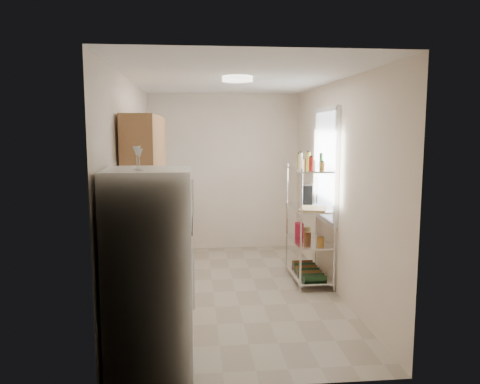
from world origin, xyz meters
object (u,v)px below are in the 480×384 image
object	(u,v)px
cutting_board	(313,209)
refrigerator	(150,270)
espresso_machine	(307,193)
frying_pan_large	(159,211)
rice_cooker	(160,209)

from	to	relation	value
cutting_board	refrigerator	bearing A→B (deg)	-135.53
espresso_machine	frying_pan_large	bearing A→B (deg)	-165.46
frying_pan_large	espresso_machine	bearing A→B (deg)	-12.31
cutting_board	espresso_machine	xyz separation A→B (m)	(0.06, 0.59, 0.12)
rice_cooker	cutting_board	world-z (taller)	rice_cooker
refrigerator	espresso_machine	world-z (taller)	refrigerator
refrigerator	espresso_machine	size ratio (longest dim) A/B	6.44
frying_pan_large	espresso_machine	distance (m)	2.04
refrigerator	frying_pan_large	xyz separation A→B (m)	(-0.11, 2.47, 0.07)
frying_pan_large	espresso_machine	size ratio (longest dim) A/B	0.95
rice_cooker	cutting_board	distance (m)	1.95
frying_pan_large	cutting_board	world-z (taller)	cutting_board
refrigerator	cutting_board	xyz separation A→B (m)	(1.85, 1.82, 0.18)
rice_cooker	cutting_board	bearing A→B (deg)	-9.93
frying_pan_large	cutting_board	bearing A→B (deg)	-28.88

